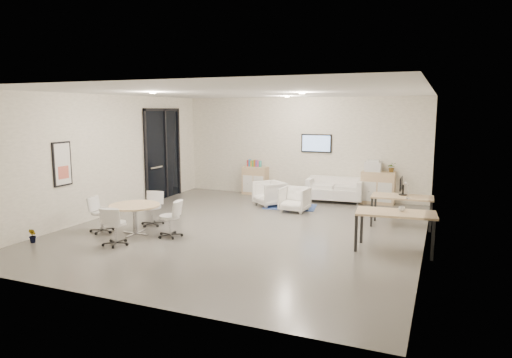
{
  "coord_description": "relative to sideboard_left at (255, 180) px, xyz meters",
  "views": [
    {
      "loc": [
        4.27,
        -9.64,
        2.8
      ],
      "look_at": [
        0.11,
        0.4,
        1.15
      ],
      "focal_mm": 32.0,
      "sensor_mm": 36.0,
      "label": 1
    }
  ],
  "objects": [
    {
      "name": "room_shell",
      "position": [
        1.52,
        -4.26,
        1.14
      ],
      "size": [
        9.6,
        10.6,
        4.8
      ],
      "color": "#5E5B56",
      "rests_on": "ground"
    },
    {
      "name": "glass_door",
      "position": [
        -2.44,
        -1.75,
        1.04
      ],
      "size": [
        0.09,
        1.9,
        2.85
      ],
      "color": "black",
      "rests_on": "room_shell"
    },
    {
      "name": "artwork",
      "position": [
        -2.46,
        -5.86,
        1.08
      ],
      "size": [
        0.05,
        0.54,
        1.04
      ],
      "color": "black",
      "rests_on": "room_shell"
    },
    {
      "name": "wall_tv",
      "position": [
        2.02,
        0.2,
        1.29
      ],
      "size": [
        0.98,
        0.06,
        0.58
      ],
      "color": "black",
      "rests_on": "room_shell"
    },
    {
      "name": "ceiling_spots",
      "position": [
        1.32,
        -3.43,
        2.72
      ],
      "size": [
        3.14,
        4.14,
        0.03
      ],
      "color": "#FFEAC6",
      "rests_on": "room_shell"
    },
    {
      "name": "sideboard_left",
      "position": [
        0.0,
        0.0,
        0.0
      ],
      "size": [
        0.83,
        0.43,
        0.93
      ],
      "color": "tan",
      "rests_on": "room_shell"
    },
    {
      "name": "sideboard_right",
      "position": [
        4.0,
        -0.02,
        0.02
      ],
      "size": [
        0.98,
        0.47,
        0.98
      ],
      "color": "tan",
      "rests_on": "room_shell"
    },
    {
      "name": "books",
      "position": [
        -0.04,
        0.0,
        0.58
      ],
      "size": [
        0.48,
        0.14,
        0.22
      ],
      "color": "red",
      "rests_on": "sideboard_left"
    },
    {
      "name": "printer",
      "position": [
        3.84,
        -0.02,
        0.67
      ],
      "size": [
        0.48,
        0.4,
        0.34
      ],
      "rotation": [
        0.0,
        0.0,
        0.01
      ],
      "color": "white",
      "rests_on": "sideboard_right"
    },
    {
      "name": "loveseat",
      "position": [
        2.74,
        -0.19,
        -0.12
      ],
      "size": [
        1.75,
        0.96,
        0.64
      ],
      "rotation": [
        0.0,
        0.0,
        0.07
      ],
      "color": "white",
      "rests_on": "room_shell"
    },
    {
      "name": "blue_rug",
      "position": [
        1.72,
        -1.49,
        -0.46
      ],
      "size": [
        1.61,
        1.2,
        0.01
      ],
      "primitive_type": "cube",
      "rotation": [
        0.0,
        0.0,
        0.16
      ],
      "color": "navy",
      "rests_on": "room_shell"
    },
    {
      "name": "armchair_left",
      "position": [
        1.09,
        -1.54,
        -0.07
      ],
      "size": [
        1.05,
        1.04,
        0.79
      ],
      "primitive_type": "imported",
      "rotation": [
        0.0,
        0.0,
        -0.67
      ],
      "color": "white",
      "rests_on": "room_shell"
    },
    {
      "name": "armchair_right",
      "position": [
        2.02,
        -2.0,
        -0.09
      ],
      "size": [
        0.77,
        0.72,
        0.75
      ],
      "primitive_type": "imported",
      "rotation": [
        0.0,
        0.0,
        -0.06
      ],
      "color": "white",
      "rests_on": "room_shell"
    },
    {
      "name": "desk_rear",
      "position": [
        4.91,
        -2.57,
        0.21
      ],
      "size": [
        1.46,
        0.77,
        0.75
      ],
      "rotation": [
        0.0,
        0.0,
        0.04
      ],
      "color": "tan",
      "rests_on": "room_shell"
    },
    {
      "name": "desk_front",
      "position": [
        4.97,
        -4.69,
        0.26
      ],
      "size": [
        1.6,
        0.91,
        0.8
      ],
      "rotation": [
        0.0,
        0.0,
        0.09
      ],
      "color": "tan",
      "rests_on": "room_shell"
    },
    {
      "name": "monitor",
      "position": [
        4.87,
        -2.42,
        0.52
      ],
      "size": [
        0.2,
        0.5,
        0.44
      ],
      "color": "black",
      "rests_on": "desk_rear"
    },
    {
      "name": "round_table",
      "position": [
        -0.6,
        -5.65,
        0.14
      ],
      "size": [
        1.13,
        1.13,
        0.69
      ],
      "color": "tan",
      "rests_on": "room_shell"
    },
    {
      "name": "meeting_chairs",
      "position": [
        -0.6,
        -5.65,
        -0.05
      ],
      "size": [
        2.34,
        2.34,
        0.82
      ],
      "color": "white",
      "rests_on": "room_shell"
    },
    {
      "name": "plant_cabinet",
      "position": [
        4.38,
        0.0,
        0.62
      ],
      "size": [
        0.3,
        0.32,
        0.22
      ],
      "primitive_type": "imported",
      "rotation": [
        0.0,
        0.0,
        0.19
      ],
      "color": "#3F7F3F",
      "rests_on": "sideboard_right"
    },
    {
      "name": "plant_floor",
      "position": [
        -2.18,
        -7.05,
        -0.39
      ],
      "size": [
        0.26,
        0.36,
        0.14
      ],
      "primitive_type": "imported",
      "rotation": [
        0.0,
        0.0,
        -0.31
      ],
      "color": "#3F7F3F",
      "rests_on": "room_shell"
    },
    {
      "name": "cup",
      "position": [
        5.07,
        -4.59,
        0.4
      ],
      "size": [
        0.14,
        0.12,
        0.12
      ],
      "primitive_type": "imported",
      "rotation": [
        0.0,
        0.0,
        -0.22
      ],
      "color": "white",
      "rests_on": "desk_front"
    }
  ]
}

